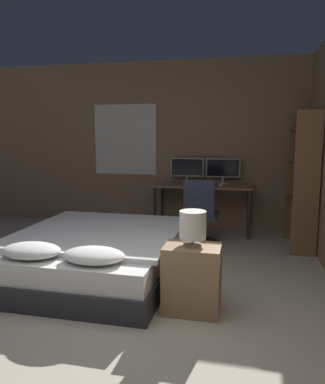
{
  "coord_description": "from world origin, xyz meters",
  "views": [
    {
      "loc": [
        0.98,
        -2.31,
        1.53
      ],
      "look_at": [
        -0.15,
        2.58,
        0.75
      ],
      "focal_mm": 35.0,
      "sensor_mm": 36.0,
      "label": 1
    }
  ],
  "objects_px": {
    "bed": "(96,254)",
    "nightstand": "(192,279)",
    "monitor_left": "(187,168)",
    "office_chair": "(200,219)",
    "bookshelf": "(303,175)",
    "desk": "(203,191)",
    "bedside_lamp": "(193,225)",
    "monitor_right": "(223,169)",
    "keyboard": "(202,186)",
    "computer_mouse": "(220,186)"
  },
  "relations": [
    {
      "from": "bed",
      "to": "nightstand",
      "type": "height_order",
      "value": "nightstand"
    },
    {
      "from": "monitor_left",
      "to": "office_chair",
      "type": "bearing_deg",
      "value": -69.6
    },
    {
      "from": "bookshelf",
      "to": "desk",
      "type": "bearing_deg",
      "value": 158.0
    },
    {
      "from": "bed",
      "to": "bedside_lamp",
      "type": "bearing_deg",
      "value": -27.96
    },
    {
      "from": "monitor_right",
      "to": "keyboard",
      "type": "relative_size",
      "value": 1.39
    },
    {
      "from": "office_chair",
      "to": "bed",
      "type": "bearing_deg",
      "value": -124.87
    },
    {
      "from": "office_chair",
      "to": "bookshelf",
      "type": "distance_m",
      "value": 1.48
    },
    {
      "from": "monitor_left",
      "to": "computer_mouse",
      "type": "distance_m",
      "value": 0.72
    },
    {
      "from": "computer_mouse",
      "to": "monitor_left",
      "type": "bearing_deg",
      "value": 144.65
    },
    {
      "from": "bedside_lamp",
      "to": "monitor_right",
      "type": "height_order",
      "value": "monitor_right"
    },
    {
      "from": "nightstand",
      "to": "desk",
      "type": "distance_m",
      "value": 2.7
    },
    {
      "from": "keyboard",
      "to": "bedside_lamp",
      "type": "bearing_deg",
      "value": -84.65
    },
    {
      "from": "bedside_lamp",
      "to": "nightstand",
      "type": "bearing_deg",
      "value": -90.0
    },
    {
      "from": "nightstand",
      "to": "office_chair",
      "type": "bearing_deg",
      "value": 95.37
    },
    {
      "from": "bedside_lamp",
      "to": "monitor_right",
      "type": "distance_m",
      "value": 2.88
    },
    {
      "from": "bedside_lamp",
      "to": "bookshelf",
      "type": "relative_size",
      "value": 0.17
    },
    {
      "from": "bed",
      "to": "bookshelf",
      "type": "xyz_separation_m",
      "value": [
        2.29,
        1.5,
        0.76
      ]
    },
    {
      "from": "bedside_lamp",
      "to": "desk",
      "type": "relative_size",
      "value": 0.2
    },
    {
      "from": "bed",
      "to": "office_chair",
      "type": "bearing_deg",
      "value": 55.13
    },
    {
      "from": "desk",
      "to": "bookshelf",
      "type": "bearing_deg",
      "value": -22.0
    },
    {
      "from": "bedside_lamp",
      "to": "computer_mouse",
      "type": "bearing_deg",
      "value": 88.87
    },
    {
      "from": "bed",
      "to": "monitor_left",
      "type": "height_order",
      "value": "monitor_left"
    },
    {
      "from": "computer_mouse",
      "to": "bedside_lamp",
      "type": "bearing_deg",
      "value": -91.13
    },
    {
      "from": "monitor_left",
      "to": "office_chair",
      "type": "xyz_separation_m",
      "value": [
        0.33,
        -0.89,
        -0.62
      ]
    },
    {
      "from": "desk",
      "to": "bookshelf",
      "type": "relative_size",
      "value": 0.83
    },
    {
      "from": "nightstand",
      "to": "bed",
      "type": "bearing_deg",
      "value": 152.04
    },
    {
      "from": "monitor_right",
      "to": "bookshelf",
      "type": "bearing_deg",
      "value": -34.77
    },
    {
      "from": "nightstand",
      "to": "desk",
      "type": "relative_size",
      "value": 0.39
    },
    {
      "from": "bookshelf",
      "to": "bedside_lamp",
      "type": "bearing_deg",
      "value": -118.58
    },
    {
      "from": "bed",
      "to": "keyboard",
      "type": "distance_m",
      "value": 2.14
    },
    {
      "from": "bed",
      "to": "office_chair",
      "type": "relative_size",
      "value": 2.18
    },
    {
      "from": "monitor_right",
      "to": "monitor_left",
      "type": "bearing_deg",
      "value": 180.0
    },
    {
      "from": "keyboard",
      "to": "office_chair",
      "type": "bearing_deg",
      "value": -84.71
    },
    {
      "from": "nightstand",
      "to": "bedside_lamp",
      "type": "bearing_deg",
      "value": 90.0
    },
    {
      "from": "nightstand",
      "to": "desk",
      "type": "bearing_deg",
      "value": 94.96
    },
    {
      "from": "nightstand",
      "to": "keyboard",
      "type": "relative_size",
      "value": 1.55
    },
    {
      "from": "desk",
      "to": "office_chair",
      "type": "bearing_deg",
      "value": -86.23
    },
    {
      "from": "computer_mouse",
      "to": "monitor_right",
      "type": "bearing_deg",
      "value": 89.19
    },
    {
      "from": "desk",
      "to": "monitor_left",
      "type": "distance_m",
      "value": 0.48
    },
    {
      "from": "nightstand",
      "to": "bookshelf",
      "type": "relative_size",
      "value": 0.32
    },
    {
      "from": "nightstand",
      "to": "office_chair",
      "type": "distance_m",
      "value": 1.99
    },
    {
      "from": "bedside_lamp",
      "to": "bed",
      "type": "bearing_deg",
      "value": 152.04
    },
    {
      "from": "desk",
      "to": "bookshelf",
      "type": "height_order",
      "value": "bookshelf"
    },
    {
      "from": "desk",
      "to": "computer_mouse",
      "type": "distance_m",
      "value": 0.36
    },
    {
      "from": "nightstand",
      "to": "monitor_right",
      "type": "height_order",
      "value": "monitor_right"
    },
    {
      "from": "office_chair",
      "to": "computer_mouse",
      "type": "bearing_deg",
      "value": 64.35
    },
    {
      "from": "desk",
      "to": "keyboard",
      "type": "height_order",
      "value": "keyboard"
    },
    {
      "from": "nightstand",
      "to": "monitor_right",
      "type": "xyz_separation_m",
      "value": [
        0.05,
        2.87,
        0.69
      ]
    },
    {
      "from": "nightstand",
      "to": "bookshelf",
      "type": "distance_m",
      "value": 2.5
    },
    {
      "from": "monitor_left",
      "to": "bookshelf",
      "type": "xyz_separation_m",
      "value": [
        1.66,
        -0.76,
        0.02
      ]
    }
  ]
}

